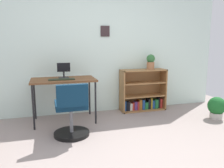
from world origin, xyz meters
The scene contains 9 objects.
ground_plane centered at (0.00, 0.00, 0.00)m, with size 6.24×6.24×0.00m, color gray.
wall_back centered at (0.00, 2.15, 1.29)m, with size 5.20×0.12×2.58m.
desk centered at (-0.63, 1.69, 0.69)m, with size 1.06×0.62×0.75m.
monitor centered at (-0.61, 1.79, 0.87)m, with size 0.22×0.18×0.26m.
keyboard centered at (-0.67, 1.58, 0.75)m, with size 0.42×0.12×0.02m, color #273121.
office_chair centered at (-0.59, 0.98, 0.35)m, with size 0.52×0.55×0.80m.
bookshelf_low centered at (0.94, 1.95, 0.35)m, with size 0.91×0.30×0.83m.
potted_plant_on_shelf centered at (1.08, 1.90, 0.98)m, with size 0.17×0.17×0.30m.
potted_plant_floor centered at (1.99, 1.05, 0.21)m, with size 0.32×0.32×0.40m.
Camera 1 is at (-0.90, -2.14, 1.33)m, focal length 36.07 mm.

